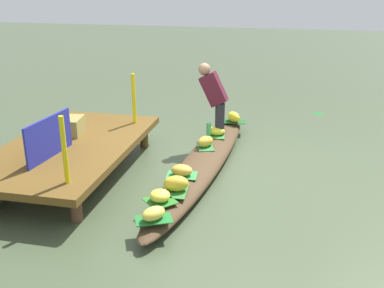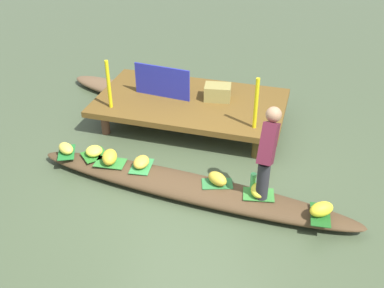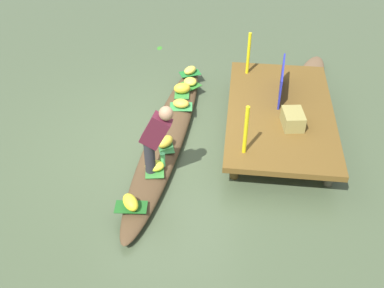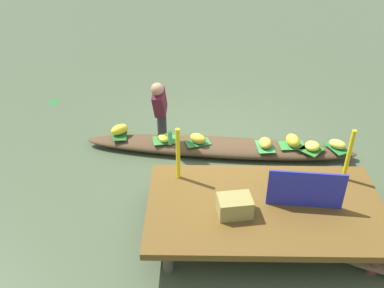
{
  "view_description": "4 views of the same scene",
  "coord_description": "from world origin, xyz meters",
  "px_view_note": "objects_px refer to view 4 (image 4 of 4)",
  "views": [
    {
      "loc": [
        -6.18,
        -1.21,
        2.75
      ],
      "look_at": [
        0.27,
        0.24,
        0.29
      ],
      "focal_mm": 42.29,
      "sensor_mm": 36.0,
      "label": 1
    },
    {
      "loc": [
        1.41,
        -4.86,
        4.12
      ],
      "look_at": [
        -0.1,
        0.43,
        0.55
      ],
      "focal_mm": 43.23,
      "sensor_mm": 36.0,
      "label": 2
    },
    {
      "loc": [
        5.92,
        1.11,
        4.81
      ],
      "look_at": [
        0.38,
        0.48,
        0.31
      ],
      "focal_mm": 41.94,
      "sensor_mm": 36.0,
      "label": 3
    },
    {
      "loc": [
        0.38,
        6.41,
        4.43
      ],
      "look_at": [
        0.46,
        0.6,
        0.57
      ],
      "focal_mm": 41.36,
      "sensor_mm": 36.0,
      "label": 4
    }
  ],
  "objects_px": {
    "banana_bunch_2": "(198,139)",
    "water_bottle": "(170,138)",
    "banana_bunch_3": "(338,144)",
    "vendor_person": "(160,107)",
    "banana_bunch_0": "(165,137)",
    "banana_bunch_1": "(120,130)",
    "market_banner": "(306,190)",
    "produce_crate": "(235,206)",
    "banana_bunch_6": "(265,143)",
    "vendor_boat": "(219,147)",
    "banana_bunch_5": "(293,140)",
    "banana_bunch_4": "(312,146)"
  },
  "relations": [
    {
      "from": "banana_bunch_5",
      "to": "produce_crate",
      "type": "bearing_deg",
      "value": 59.99
    },
    {
      "from": "banana_bunch_4",
      "to": "market_banner",
      "type": "height_order",
      "value": "market_banner"
    },
    {
      "from": "banana_bunch_6",
      "to": "market_banner",
      "type": "bearing_deg",
      "value": 98.91
    },
    {
      "from": "vendor_boat",
      "to": "banana_bunch_1",
      "type": "height_order",
      "value": "banana_bunch_1"
    },
    {
      "from": "banana_bunch_2",
      "to": "water_bottle",
      "type": "distance_m",
      "value": 0.48
    },
    {
      "from": "banana_bunch_2",
      "to": "market_banner",
      "type": "distance_m",
      "value": 2.37
    },
    {
      "from": "banana_bunch_2",
      "to": "banana_bunch_3",
      "type": "xyz_separation_m",
      "value": [
        -2.36,
        0.12,
        -0.01
      ]
    },
    {
      "from": "banana_bunch_1",
      "to": "banana_bunch_6",
      "type": "distance_m",
      "value": 2.56
    },
    {
      "from": "produce_crate",
      "to": "water_bottle",
      "type": "bearing_deg",
      "value": -64.1
    },
    {
      "from": "banana_bunch_0",
      "to": "banana_bunch_1",
      "type": "bearing_deg",
      "value": -13.08
    },
    {
      "from": "banana_bunch_5",
      "to": "water_bottle",
      "type": "relative_size",
      "value": 1.29
    },
    {
      "from": "water_bottle",
      "to": "banana_bunch_3",
      "type": "bearing_deg",
      "value": 178.29
    },
    {
      "from": "banana_bunch_0",
      "to": "banana_bunch_6",
      "type": "height_order",
      "value": "banana_bunch_6"
    },
    {
      "from": "produce_crate",
      "to": "vendor_person",
      "type": "bearing_deg",
      "value": -61.33
    },
    {
      "from": "banana_bunch_1",
      "to": "vendor_person",
      "type": "xyz_separation_m",
      "value": [
        -0.76,
        0.24,
        0.59
      ]
    },
    {
      "from": "vendor_person",
      "to": "banana_bunch_6",
      "type": "bearing_deg",
      "value": 176.27
    },
    {
      "from": "market_banner",
      "to": "banana_bunch_0",
      "type": "bearing_deg",
      "value": -38.72
    },
    {
      "from": "produce_crate",
      "to": "market_banner",
      "type": "bearing_deg",
      "value": -170.16
    },
    {
      "from": "banana_bunch_4",
      "to": "banana_bunch_5",
      "type": "bearing_deg",
      "value": -21.19
    },
    {
      "from": "banana_bunch_4",
      "to": "banana_bunch_5",
      "type": "relative_size",
      "value": 0.79
    },
    {
      "from": "banana_bunch_1",
      "to": "vendor_person",
      "type": "height_order",
      "value": "vendor_person"
    },
    {
      "from": "banana_bunch_0",
      "to": "banana_bunch_1",
      "type": "distance_m",
      "value": 0.83
    },
    {
      "from": "water_bottle",
      "to": "market_banner",
      "type": "height_order",
      "value": "market_banner"
    },
    {
      "from": "banana_bunch_2",
      "to": "produce_crate",
      "type": "xyz_separation_m",
      "value": [
        -0.48,
        2.02,
        0.27
      ]
    },
    {
      "from": "vendor_person",
      "to": "banana_bunch_1",
      "type": "bearing_deg",
      "value": -17.94
    },
    {
      "from": "banana_bunch_4",
      "to": "market_banner",
      "type": "relative_size",
      "value": 0.25
    },
    {
      "from": "banana_bunch_1",
      "to": "banana_bunch_6",
      "type": "relative_size",
      "value": 1.1
    },
    {
      "from": "banana_bunch_2",
      "to": "market_banner",
      "type": "height_order",
      "value": "market_banner"
    },
    {
      "from": "water_bottle",
      "to": "banana_bunch_1",
      "type": "bearing_deg",
      "value": -18.2
    },
    {
      "from": "banana_bunch_1",
      "to": "produce_crate",
      "type": "bearing_deg",
      "value": 129.35
    },
    {
      "from": "banana_bunch_1",
      "to": "banana_bunch_5",
      "type": "height_order",
      "value": "banana_bunch_5"
    },
    {
      "from": "banana_bunch_2",
      "to": "banana_bunch_4",
      "type": "bearing_deg",
      "value": 174.75
    },
    {
      "from": "market_banner",
      "to": "banana_bunch_3",
      "type": "bearing_deg",
      "value": -113.2
    },
    {
      "from": "banana_bunch_4",
      "to": "produce_crate",
      "type": "bearing_deg",
      "value": 51.97
    },
    {
      "from": "banana_bunch_0",
      "to": "market_banner",
      "type": "distance_m",
      "value": 2.81
    },
    {
      "from": "banana_bunch_3",
      "to": "vendor_person",
      "type": "height_order",
      "value": "vendor_person"
    },
    {
      "from": "banana_bunch_2",
      "to": "market_banner",
      "type": "xyz_separation_m",
      "value": [
        -1.42,
        1.86,
        0.42
      ]
    },
    {
      "from": "vendor_boat",
      "to": "banana_bunch_5",
      "type": "distance_m",
      "value": 1.27
    },
    {
      "from": "vendor_boat",
      "to": "vendor_person",
      "type": "relative_size",
      "value": 3.91
    },
    {
      "from": "vendor_boat",
      "to": "banana_bunch_4",
      "type": "distance_m",
      "value": 1.58
    },
    {
      "from": "vendor_boat",
      "to": "produce_crate",
      "type": "xyz_separation_m",
      "value": [
        -0.11,
        2.06,
        0.47
      ]
    },
    {
      "from": "banana_bunch_5",
      "to": "banana_bunch_3",
      "type": "bearing_deg",
      "value": 175.05
    },
    {
      "from": "banana_bunch_4",
      "to": "vendor_person",
      "type": "xyz_separation_m",
      "value": [
        2.55,
        -0.19,
        0.61
      ]
    },
    {
      "from": "water_bottle",
      "to": "market_banner",
      "type": "bearing_deg",
      "value": 136.24
    },
    {
      "from": "vendor_person",
      "to": "water_bottle",
      "type": "bearing_deg",
      "value": 160.52
    },
    {
      "from": "banana_bunch_2",
      "to": "produce_crate",
      "type": "relative_size",
      "value": 0.68
    },
    {
      "from": "vendor_person",
      "to": "banana_bunch_5",
      "type": "bearing_deg",
      "value": 178.13
    },
    {
      "from": "banana_bunch_3",
      "to": "banana_bunch_1",
      "type": "bearing_deg",
      "value": -5.83
    },
    {
      "from": "vendor_boat",
      "to": "produce_crate",
      "type": "height_order",
      "value": "produce_crate"
    },
    {
      "from": "vendor_person",
      "to": "produce_crate",
      "type": "bearing_deg",
      "value": 118.67
    }
  ]
}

